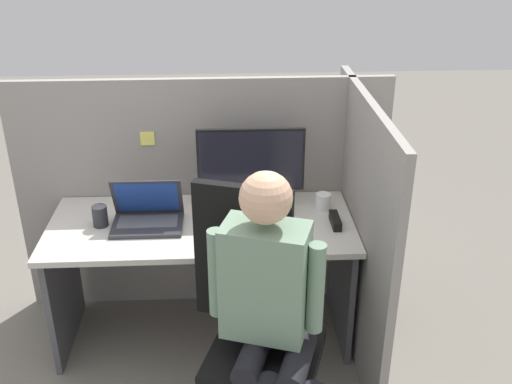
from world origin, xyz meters
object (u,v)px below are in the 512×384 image
(monitor, at_px, (251,163))
(laptop, at_px, (148,216))
(stapler, at_px, (335,221))
(office_chair, at_px, (255,316))
(carrot_toy, at_px, (273,238))
(coffee_mug, at_px, (323,202))
(pen_cup, at_px, (100,216))
(person, at_px, (270,301))
(paper_box, at_px, (251,205))

(monitor, relative_size, laptop, 1.57)
(monitor, bearing_deg, stapler, -25.05)
(office_chair, bearing_deg, stapler, 50.01)
(carrot_toy, xyz_separation_m, coffee_mug, (0.29, 0.33, 0.02))
(pen_cup, bearing_deg, person, -42.38)
(stapler, height_order, office_chair, office_chair)
(office_chair, xyz_separation_m, person, (0.05, -0.16, 0.20))
(coffee_mug, bearing_deg, monitor, 176.75)
(paper_box, bearing_deg, office_chair, -91.36)
(stapler, height_order, person, person)
(paper_box, distance_m, laptop, 0.55)
(person, bearing_deg, laptop, 127.76)
(office_chair, bearing_deg, paper_box, 88.64)
(stapler, xyz_separation_m, office_chair, (-0.43, -0.52, -0.18))
(laptop, bearing_deg, office_chair, -48.02)
(paper_box, xyz_separation_m, monitor, (0.00, 0.00, 0.24))
(office_chair, relative_size, pen_cup, 10.34)
(office_chair, bearing_deg, coffee_mug, 60.07)
(stapler, relative_size, carrot_toy, 1.15)
(laptop, height_order, stapler, laptop)
(person, bearing_deg, coffee_mug, 67.95)
(carrot_toy, relative_size, coffee_mug, 1.54)
(laptop, bearing_deg, pen_cup, 179.56)
(pen_cup, bearing_deg, office_chair, -37.33)
(office_chair, bearing_deg, pen_cup, 142.67)
(stapler, distance_m, person, 0.78)
(paper_box, bearing_deg, carrot_toy, -75.48)
(monitor, bearing_deg, office_chair, -91.36)
(coffee_mug, bearing_deg, carrot_toy, -131.21)
(person, bearing_deg, stapler, 60.65)
(stapler, bearing_deg, person, -119.35)
(carrot_toy, distance_m, coffee_mug, 0.44)
(stapler, relative_size, coffee_mug, 1.77)
(coffee_mug, bearing_deg, pen_cup, -174.00)
(monitor, height_order, stapler, monitor)
(monitor, relative_size, stapler, 3.51)
(paper_box, height_order, laptop, laptop)
(laptop, bearing_deg, carrot_toy, -18.66)
(monitor, xyz_separation_m, office_chair, (-0.02, -0.71, -0.42))
(carrot_toy, height_order, pen_cup, pen_cup)
(coffee_mug, bearing_deg, person, -112.05)
(person, relative_size, pen_cup, 11.89)
(stapler, distance_m, carrot_toy, 0.36)
(stapler, distance_m, office_chair, 0.70)
(laptop, height_order, carrot_toy, laptop)
(office_chair, relative_size, coffee_mug, 12.57)
(paper_box, distance_m, person, 0.87)
(monitor, distance_m, coffee_mug, 0.44)
(paper_box, bearing_deg, stapler, -24.72)
(paper_box, xyz_separation_m, person, (0.04, -0.87, 0.01))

